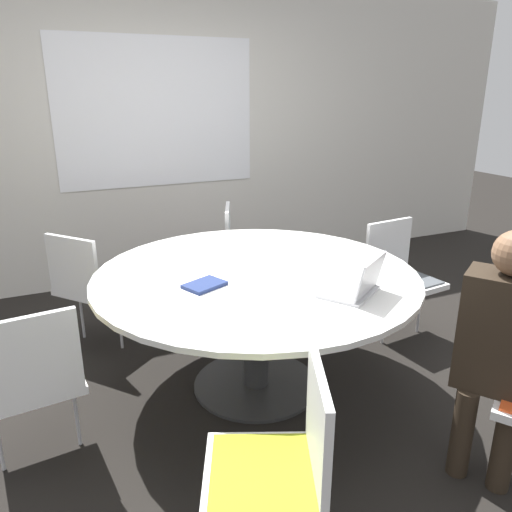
% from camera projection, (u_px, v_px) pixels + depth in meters
% --- Properties ---
extents(ground_plane, '(16.00, 16.00, 0.00)m').
position_uv_depth(ground_plane, '(256.00, 385.00, 3.12)').
color(ground_plane, black).
extents(wall_back, '(8.00, 0.07, 2.70)m').
position_uv_depth(wall_back, '(158.00, 135.00, 4.57)').
color(wall_back, silver).
rests_on(wall_back, ground_plane).
extents(conference_table, '(1.87, 1.87, 0.75)m').
position_uv_depth(conference_table, '(256.00, 293.00, 2.92)').
color(conference_table, '#333333').
rests_on(conference_table, ground_plane).
extents(chair_1, '(0.48, 0.47, 0.85)m').
position_uv_depth(chair_1, '(399.00, 271.00, 3.61)').
color(chair_1, white).
rests_on(chair_1, ground_plane).
extents(chair_2, '(0.56, 0.57, 0.85)m').
position_uv_depth(chair_2, '(243.00, 248.00, 4.14)').
color(chair_2, white).
rests_on(chair_2, ground_plane).
extents(chair_3, '(0.60, 0.61, 0.85)m').
position_uv_depth(chair_3, '(89.00, 281.00, 3.42)').
color(chair_3, white).
rests_on(chair_3, ground_plane).
extents(chair_4, '(0.48, 0.47, 0.85)m').
position_uv_depth(chair_4, '(31.00, 375.00, 2.30)').
color(chair_4, white).
rests_on(chair_4, ground_plane).
extents(chair_5, '(0.56, 0.57, 0.85)m').
position_uv_depth(chair_5, '(281.00, 459.00, 1.78)').
color(chair_5, white).
rests_on(chair_5, ground_plane).
extents(person_0, '(0.38, 0.42, 1.20)m').
position_uv_depth(person_0, '(502.00, 340.00, 2.21)').
color(person_0, '#2D2319').
rests_on(person_0, ground_plane).
extents(laptop, '(0.39, 0.38, 0.21)m').
position_uv_depth(laptop, '(357.00, 286.00, 2.55)').
color(laptop, silver).
rests_on(laptop, conference_table).
extents(spiral_notebook, '(0.25, 0.22, 0.02)m').
position_uv_depth(spiral_notebook, '(205.00, 285.00, 2.67)').
color(spiral_notebook, navy).
rests_on(spiral_notebook, conference_table).
extents(handbag, '(0.36, 0.16, 0.28)m').
position_uv_depth(handbag, '(200.00, 286.00, 4.32)').
color(handbag, '#661E56').
rests_on(handbag, ground_plane).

